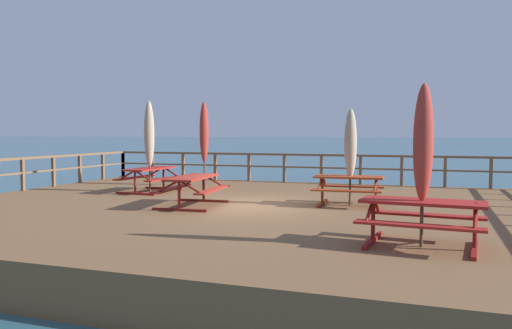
% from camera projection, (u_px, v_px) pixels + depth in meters
% --- Properties ---
extents(ground_plane, '(600.00, 600.00, 0.00)m').
position_uv_depth(ground_plane, '(244.00, 236.00, 13.09)').
color(ground_plane, '#2D5B6B').
extents(wooden_deck, '(16.14, 12.94, 0.80)m').
position_uv_depth(wooden_deck, '(244.00, 220.00, 13.07)').
color(wooden_deck, brown).
rests_on(wooden_deck, ground).
extents(railing_waterside_far, '(15.94, 0.10, 1.09)m').
position_uv_depth(railing_waterside_far, '(303.00, 163.00, 18.95)').
color(railing_waterside_far, brown).
rests_on(railing_waterside_far, wooden_deck).
extents(railing_side_left, '(0.10, 12.74, 1.09)m').
position_uv_depth(railing_side_left, '(5.00, 170.00, 15.60)').
color(railing_side_left, brown).
rests_on(railing_side_left, wooden_deck).
extents(picnic_table_back_left, '(2.08, 1.57, 0.78)m').
position_uv_depth(picnic_table_back_left, '(422.00, 213.00, 8.26)').
color(picnic_table_back_left, maroon).
rests_on(picnic_table_back_left, wooden_deck).
extents(picnic_table_mid_left, '(1.78, 1.46, 0.78)m').
position_uv_depth(picnic_table_mid_left, '(349.00, 184.00, 12.95)').
color(picnic_table_mid_left, '#993819').
rests_on(picnic_table_mid_left, wooden_deck).
extents(picnic_table_back_right, '(1.49, 2.02, 0.78)m').
position_uv_depth(picnic_table_back_right, '(150.00, 174.00, 15.98)').
color(picnic_table_back_right, maroon).
rests_on(picnic_table_back_right, wooden_deck).
extents(picnic_table_mid_right, '(1.58, 2.18, 0.78)m').
position_uv_depth(picnic_table_mid_right, '(192.00, 184.00, 12.83)').
color(picnic_table_mid_right, maroon).
rests_on(picnic_table_mid_right, wooden_deck).
extents(patio_umbrella_tall_front, '(0.32, 0.32, 2.67)m').
position_uv_depth(patio_umbrella_tall_front, '(423.00, 144.00, 8.15)').
color(patio_umbrella_tall_front, '#4C3828').
rests_on(patio_umbrella_tall_front, wooden_deck).
extents(patio_umbrella_tall_back_right, '(0.32, 0.32, 2.49)m').
position_uv_depth(patio_umbrella_tall_back_right, '(351.00, 144.00, 12.91)').
color(patio_umbrella_tall_back_right, '#4C3828').
rests_on(patio_umbrella_tall_back_right, wooden_deck).
extents(patio_umbrella_short_back, '(0.32, 0.32, 2.88)m').
position_uv_depth(patio_umbrella_short_back, '(149.00, 134.00, 15.83)').
color(patio_umbrella_short_back, '#4C3828').
rests_on(patio_umbrella_short_back, wooden_deck).
extents(patio_umbrella_short_front, '(0.32, 0.32, 2.97)m').
position_uv_depth(patio_umbrella_short_front, '(204.00, 133.00, 17.76)').
color(patio_umbrella_short_front, '#4C3828').
rests_on(patio_umbrella_short_front, wooden_deck).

